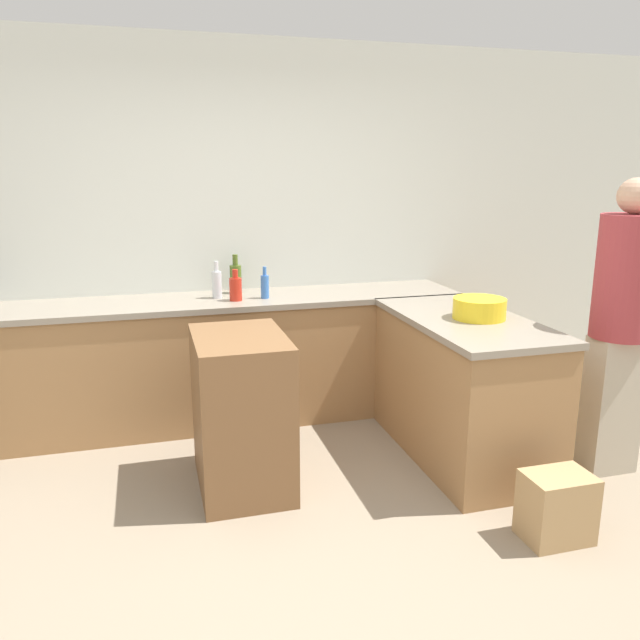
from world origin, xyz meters
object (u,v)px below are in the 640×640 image
Objects in this scene: olive_oil_bottle at (236,278)px; person_at_peninsula at (622,319)px; hot_sauce_bottle at (236,288)px; island_table at (242,412)px; vinegar_bottle_clear at (217,283)px; water_bottle_blue at (265,286)px; paper_bag at (557,507)px; mixing_bowl at (479,308)px.

person_at_peninsula is (2.01, -1.59, -0.07)m from olive_oil_bottle.
olive_oil_bottle reaches higher than hot_sauce_bottle.
island_table is 3.43× the size of vinegar_bottle_clear.
water_bottle_blue is 0.79× the size of olive_oil_bottle.
island_table is at bearing 145.61° from paper_bag.
water_bottle_blue is at bearing 119.54° from paper_bag.
olive_oil_bottle is at bearing 137.85° from mixing_bowl.
olive_oil_bottle is at bearing 141.64° from person_at_peninsula.
hot_sauce_bottle is (0.11, 0.92, 0.54)m from island_table.
hot_sauce_bottle is at bearing -47.24° from vinegar_bottle_clear.
vinegar_bottle_clear reaches higher than hot_sauce_bottle.
olive_oil_bottle is 0.16× the size of person_at_peninsula.
water_bottle_blue reaches higher than hot_sauce_bottle.
mixing_bowl is 1.47× the size of hot_sauce_bottle.
hot_sauce_bottle is at bearing 145.65° from mixing_bowl.
paper_bag is at bearing -60.46° from water_bottle_blue.
paper_bag is at bearing -93.81° from mixing_bowl.
water_bottle_blue is 2.34m from paper_bag.
hot_sauce_bottle is at bearing 147.09° from person_at_peninsula.
water_bottle_blue is 0.29m from olive_oil_bottle.
island_table is 1.72m from paper_bag.
olive_oil_bottle reaches higher than mixing_bowl.
person_at_peninsula reaches higher than mixing_bowl.
olive_oil_bottle is at bearing 125.36° from water_bottle_blue.
mixing_bowl is at bearing -0.15° from island_table.
mixing_bowl is 0.80m from person_at_peninsula.
island_table is 0.51× the size of person_at_peninsula.
vinegar_bottle_clear is at bearing 125.00° from paper_bag.
island_table is 4.12× the size of hot_sauce_bottle.
vinegar_bottle_clear is 0.76× the size of paper_bag.
hot_sauce_bottle reaches higher than mixing_bowl.
vinegar_bottle_clear reaches higher than mixing_bowl.
person_at_peninsula reaches higher than hot_sauce_bottle.
person_at_peninsula reaches higher than olive_oil_bottle.
olive_oil_bottle is (0.15, 0.14, 0.01)m from vinegar_bottle_clear.
water_bottle_blue is 2.28m from person_at_peninsula.
person_at_peninsula reaches higher than paper_bag.
vinegar_bottle_clear is at bearing 163.00° from water_bottle_blue.
paper_bag is (1.40, -2.00, -0.83)m from vinegar_bottle_clear.
water_bottle_blue is at bearing 71.15° from island_table.
hot_sauce_bottle is at bearing -98.43° from olive_oil_bottle.
olive_oil_bottle is 2.62m from paper_bag.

